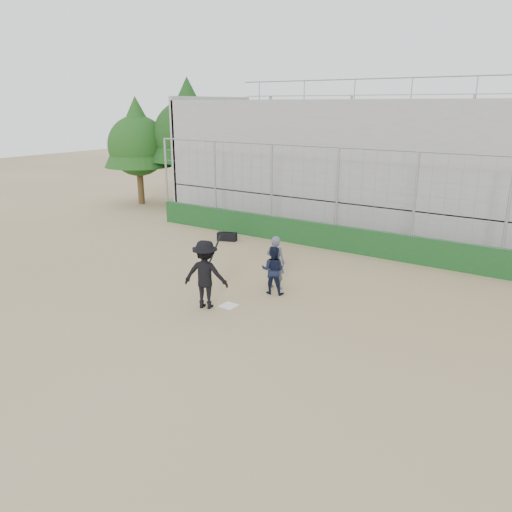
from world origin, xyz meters
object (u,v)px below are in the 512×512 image
Objects in this scene: catcher_crouched at (273,278)px; umpire at (276,265)px; equipment_bag at (227,237)px; batter_at_plate at (206,274)px.

umpire is (-0.19, 0.46, 0.25)m from catcher_crouched.
umpire is 1.73× the size of equipment_bag.
batter_at_plate is 2.24m from catcher_crouched.
umpire is 6.03m from equipment_bag.
equipment_bag is at bearing -43.91° from umpire.
catcher_crouched is 0.56m from umpire.
batter_at_plate is at bearing -117.55° from catcher_crouched.
batter_at_plate is at bearing -57.50° from equipment_bag.
batter_at_plate is 7.29m from equipment_bag.
umpire reaches higher than catcher_crouched.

